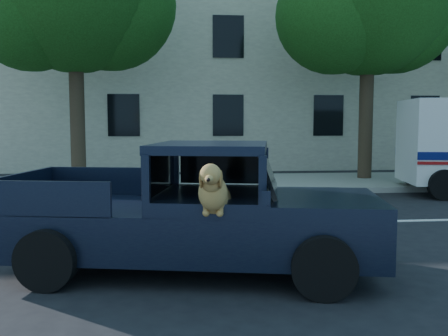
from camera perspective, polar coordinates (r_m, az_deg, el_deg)
The scene contains 6 objects.
ground at distance 6.27m, azimuth 4.95°, elevation -12.81°, with size 120.00×120.00×0.00m, color black.
far_sidewalk at distance 15.21m, azimuth -1.51°, elevation -1.77°, with size 60.00×4.00×0.15m, color gray.
lane_stripes at distance 9.96m, azimuth 12.68°, elevation -6.07°, with size 21.60×0.14×0.01m, color silver, non-canonical shape.
street_tree_mid at distance 17.08m, azimuth 16.30°, elevation 17.83°, with size 6.00×5.20×8.60m.
building_main at distance 22.88m, azimuth 4.73°, elevation 11.69°, with size 26.00×6.00×9.00m, color beige.
pickup_truck at distance 6.54m, azimuth -4.12°, elevation -6.91°, with size 4.95×2.83×1.68m.
Camera 1 is at (-1.12, -5.86, 1.95)m, focal length 40.00 mm.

